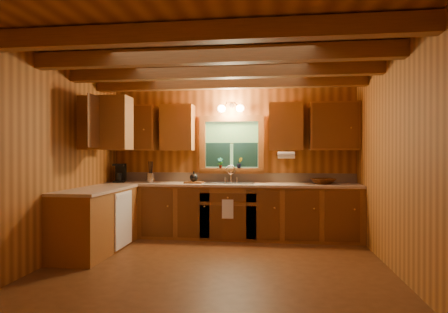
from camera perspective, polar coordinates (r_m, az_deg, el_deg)
room at (r=4.60m, az=-1.23°, el=-0.68°), size 4.20×4.20×4.20m
ceiling_beams at (r=4.73m, az=-1.23°, el=13.88°), size 4.20×2.54×0.18m
base_cabinets at (r=6.03m, az=-4.14°, el=-8.75°), size 4.20×2.22×0.86m
countertop at (r=5.98m, az=-4.00°, el=-4.48°), size 4.20×2.24×0.04m
backsplash at (r=6.48m, az=1.19°, el=-3.22°), size 4.20×0.02×0.16m
dishwasher_panel at (r=5.73m, az=-15.10°, el=-9.23°), size 0.02×0.60×0.80m
upper_cabinets at (r=6.12m, az=-4.55°, el=4.63°), size 4.19×1.77×0.78m
window at (r=6.46m, az=1.17°, el=1.64°), size 1.12×0.08×1.00m
window_sill at (r=6.41m, az=1.13°, el=-2.00°), size 1.06×0.14×0.04m
wall_sconce at (r=6.38m, az=1.06°, el=7.38°), size 0.45×0.21×0.17m
paper_towel_roll at (r=6.09m, az=9.49°, el=0.22°), size 0.27×0.11×0.11m
dish_towel at (r=5.92m, az=0.56°, el=-8.04°), size 0.18×0.01×0.30m
sink at (r=6.21m, az=0.92°, el=-4.52°), size 0.82×0.48×0.43m
coffee_maker at (r=6.67m, az=-15.63°, el=-2.46°), size 0.18×0.23×0.32m
utensil_crock at (r=6.52m, az=-11.20°, el=-3.12°), size 0.13×0.13×0.36m
cutting_board at (r=6.23m, az=-4.64°, el=-3.98°), size 0.30×0.22×0.03m
teakettle at (r=6.22m, az=-4.64°, el=-3.23°), size 0.14×0.14×0.17m
wicker_basket at (r=6.26m, az=14.88°, el=-3.66°), size 0.49×0.49×0.09m
potted_plant_left at (r=6.42m, az=-0.57°, el=-0.97°), size 0.11×0.09×0.19m
potted_plant_right at (r=6.39m, az=2.38°, el=-0.98°), size 0.13×0.12×0.19m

